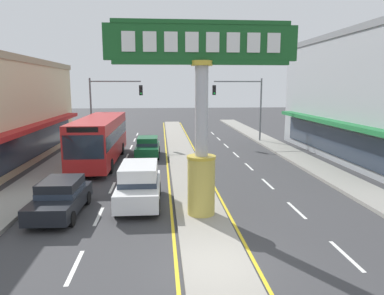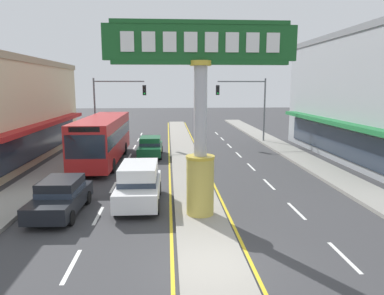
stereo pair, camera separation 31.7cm
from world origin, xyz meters
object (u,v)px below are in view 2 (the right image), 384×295
Objects in this scene: traffic_light_left_side at (114,99)px; bus_mid_left_lane at (103,137)px; sedan_near_left_lane at (61,196)px; district_sign at (200,114)px; suv_near_right_lane at (139,184)px; traffic_light_right_side at (247,99)px; sedan_far_right_lane at (150,146)px.

traffic_light_left_side is 0.55× the size of bus_mid_left_lane.
sedan_near_left_lane is at bearing -89.11° from traffic_light_left_side.
traffic_light_left_side is at bearing 107.95° from district_sign.
district_sign reaches higher than suv_near_right_lane.
bus_mid_left_lane is (0.29, -7.84, -2.38)m from traffic_light_left_side.
traffic_light_right_side reaches higher than suv_near_right_lane.
district_sign is at bearing -72.05° from traffic_light_left_side.
district_sign is 1.82× the size of sedan_far_right_lane.
district_sign reaches higher than traffic_light_left_side.
district_sign is at bearing -78.67° from sedan_far_right_lane.
sedan_near_left_lane is (-6.01, 0.83, -3.58)m from district_sign.
bus_mid_left_lane is (-0.00, 10.77, 1.08)m from sedan_near_left_lane.
traffic_light_left_side is 8.20m from bus_mid_left_lane.
traffic_light_left_side is at bearing -178.11° from traffic_light_right_side.
sedan_near_left_lane is (-12.31, -19.03, -3.46)m from traffic_light_right_side.
sedan_near_left_lane is 0.39× the size of bus_mid_left_lane.
bus_mid_left_lane is (-12.31, -8.26, -2.38)m from traffic_light_right_side.
sedan_near_left_lane is (-3.30, -1.09, -0.20)m from suv_near_right_lane.
sedan_far_right_lane is 0.39× the size of bus_mid_left_lane.
district_sign is 1.71× the size of suv_near_right_lane.
sedan_far_right_lane is at bearing -144.96° from traffic_light_right_side.
district_sign is at bearing -7.82° from sedan_near_left_lane.
suv_near_right_lane is at bearing -116.67° from traffic_light_right_side.
sedan_near_left_lane is 10.82m from bus_mid_left_lane.
sedan_far_right_lane and sedan_near_left_lane have the same top height.
traffic_light_right_side reaches higher than sedan_near_left_lane.
sedan_near_left_lane is at bearing -89.99° from bus_mid_left_lane.
traffic_light_left_side is at bearing 90.89° from sedan_near_left_lane.
bus_mid_left_lane is at bearing -146.14° from traffic_light_right_side.
traffic_light_left_side reaches higher than bus_mid_left_lane.
traffic_light_right_side is at bearing 1.89° from traffic_light_left_side.
traffic_light_left_side reaches higher than sedan_far_right_lane.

